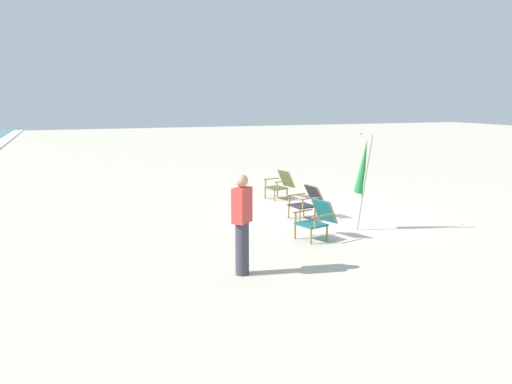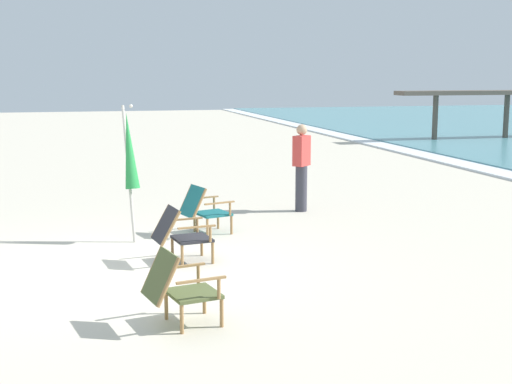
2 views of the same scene
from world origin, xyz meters
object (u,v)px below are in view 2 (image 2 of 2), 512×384
person_near_chairs (301,167)px  beach_chair_far_center (178,286)px  beach_chair_mid_center (180,232)px  umbrella_furled_green (129,152)px  beach_chair_front_right (204,208)px

person_near_chairs → beach_chair_far_center: bearing=-29.3°
beach_chair_mid_center → umbrella_furled_green: bearing=-159.5°
beach_chair_far_center → person_near_chairs: person_near_chairs is taller
beach_chair_front_right → beach_chair_far_center: size_ratio=1.04×
person_near_chairs → umbrella_furled_green: bearing=-63.3°
beach_chair_front_right → person_near_chairs: bearing=124.5°
beach_chair_mid_center → person_near_chairs: 4.15m
beach_chair_far_center → person_near_chairs: size_ratio=0.51×
beach_chair_mid_center → beach_chair_far_center: beach_chair_far_center is taller
beach_chair_mid_center → beach_chair_far_center: size_ratio=1.01×
beach_chair_front_right → umbrella_furled_green: 1.52m
umbrella_furled_green → person_near_chairs: size_ratio=1.29×
umbrella_furled_green → person_near_chairs: 3.71m
beach_chair_far_center → beach_chair_front_right: bearing=166.3°
beach_chair_front_right → umbrella_furled_green: umbrella_furled_green is taller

